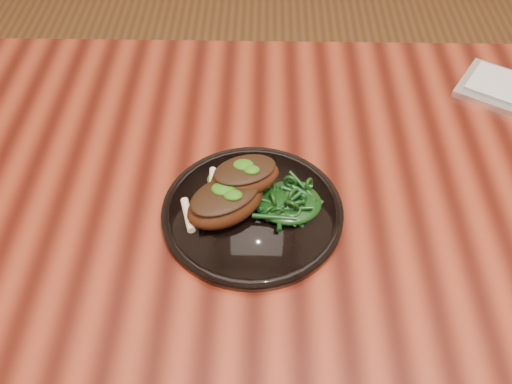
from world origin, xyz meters
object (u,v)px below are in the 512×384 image
plate (252,212)px  greens_heap (289,200)px  lamb_chop_front (225,202)px  desk (402,235)px

plate → greens_heap: greens_heap is taller
plate → lamb_chop_front: bearing=-165.9°
desk → plate: plate is taller
desk → greens_heap: 0.21m
plate → lamb_chop_front: (-0.04, -0.01, 0.03)m
plate → greens_heap: size_ratio=2.75×
plate → greens_heap: (0.05, 0.00, 0.02)m
desk → plate: (-0.23, -0.03, 0.09)m
greens_heap → desk: bearing=9.5°
desk → plate: bearing=-171.4°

